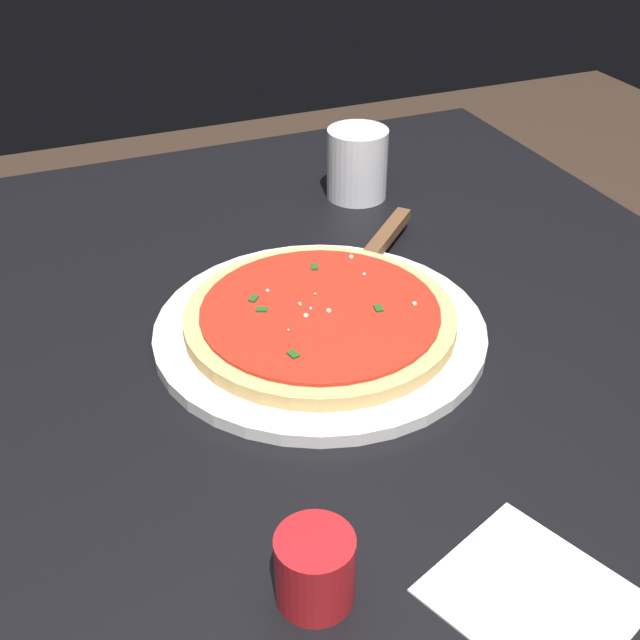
# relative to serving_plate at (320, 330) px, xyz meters

# --- Properties ---
(restaurant_table) EXTENTS (1.03, 0.93, 0.73)m
(restaurant_table) POSITION_rel_serving_plate_xyz_m (0.04, -0.04, -0.13)
(restaurant_table) COLOR black
(restaurant_table) RESTS_ON ground_plane
(serving_plate) EXTENTS (0.35, 0.35, 0.01)m
(serving_plate) POSITION_rel_serving_plate_xyz_m (0.00, 0.00, 0.00)
(serving_plate) COLOR white
(serving_plate) RESTS_ON restaurant_table
(pizza) EXTENTS (0.29, 0.29, 0.02)m
(pizza) POSITION_rel_serving_plate_xyz_m (0.00, -0.00, 0.02)
(pizza) COLOR #DBB26B
(pizza) RESTS_ON serving_plate
(pizza_server) EXTENTS (0.18, 0.19, 0.01)m
(pizza_server) POSITION_rel_serving_plate_xyz_m (0.11, -0.12, 0.01)
(pizza_server) COLOR silver
(pizza_server) RESTS_ON serving_plate
(cup_tall_drink) EXTENTS (0.08, 0.08, 0.10)m
(cup_tall_drink) POSITION_rel_serving_plate_xyz_m (0.30, -0.18, 0.04)
(cup_tall_drink) COLOR silver
(cup_tall_drink) RESTS_ON restaurant_table
(cup_small_sauce) EXTENTS (0.06, 0.06, 0.06)m
(cup_small_sauce) POSITION_rel_serving_plate_xyz_m (-0.30, 0.13, 0.02)
(cup_small_sauce) COLOR #B2191E
(cup_small_sauce) RESTS_ON restaurant_table
(napkin_folded_right) EXTENTS (0.17, 0.16, 0.00)m
(napkin_folded_right) POSITION_rel_serving_plate_xyz_m (-0.37, -0.02, -0.01)
(napkin_folded_right) COLOR white
(napkin_folded_right) RESTS_ON restaurant_table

